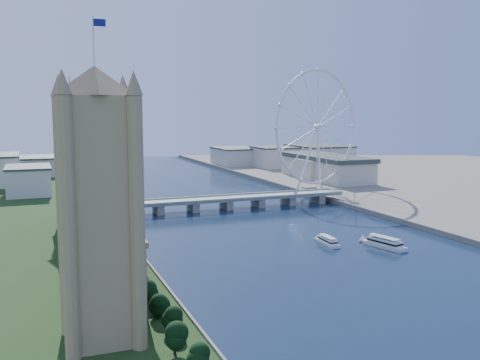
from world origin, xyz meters
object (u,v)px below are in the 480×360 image
victoria_tower (99,198)px  tour_boat_near (328,244)px  tour_boat_far (384,247)px  london_eye (317,128)px

victoria_tower → tour_boat_near: size_ratio=4.39×
tour_boat_near → tour_boat_far: (28.89, -19.60, 0.00)m
victoria_tower → tour_boat_near: victoria_tower is taller
london_eye → tour_boat_far: size_ratio=3.86×
victoria_tower → tour_boat_far: 206.40m
victoria_tower → london_eye: 393.99m
victoria_tower → tour_boat_near: (152.11, 102.48, -54.49)m
london_eye → tour_boat_far: 239.17m
london_eye → tour_boat_near: london_eye is taller
victoria_tower → london_eye: size_ratio=0.90×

